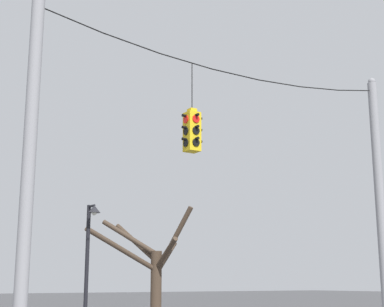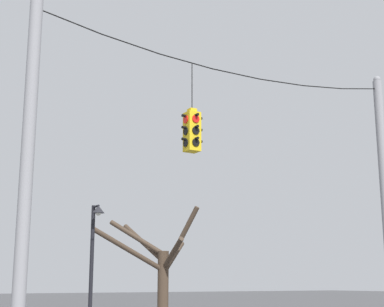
% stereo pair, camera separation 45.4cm
% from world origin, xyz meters
% --- Properties ---
extents(utility_pole_left, '(0.29, 0.29, 8.50)m').
position_xyz_m(utility_pole_left, '(-5.47, -0.14, 4.24)').
color(utility_pole_left, gray).
rests_on(utility_pole_left, ground_plane).
extents(span_wire, '(10.95, 0.03, 0.56)m').
position_xyz_m(span_wire, '(0.00, -0.14, 7.72)').
color(span_wire, black).
extents(traffic_light_near_left_pole, '(0.58, 0.58, 2.32)m').
position_xyz_m(traffic_light_near_left_pole, '(-1.41, -0.14, 5.77)').
color(traffic_light_near_left_pole, yellow).
extents(street_lamp, '(0.37, 0.66, 4.40)m').
position_xyz_m(street_lamp, '(-2.02, 4.64, 2.96)').
color(street_lamp, black).
rests_on(street_lamp, ground_plane).
extents(bare_tree, '(4.16, 3.82, 4.81)m').
position_xyz_m(bare_tree, '(1.64, 7.38, 2.47)').
color(bare_tree, '#423326').
rests_on(bare_tree, ground_plane).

